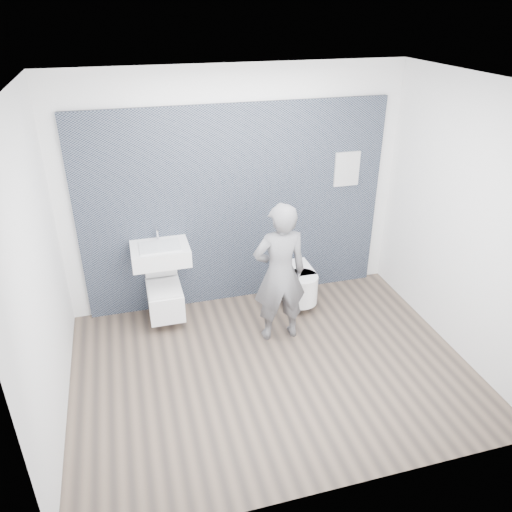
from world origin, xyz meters
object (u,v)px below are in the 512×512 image
object	(u,v)px
washbasin	(160,253)
toilet_square	(165,298)
toilet_rounded	(297,283)
visitor	(280,273)

from	to	relation	value
washbasin	toilet_square	size ratio (longest dim) A/B	0.85
washbasin	toilet_square	distance (m)	0.56
toilet_square	toilet_rounded	size ratio (longest dim) A/B	1.10
washbasin	toilet_square	world-z (taller)	washbasin
toilet_square	visitor	xyz separation A→B (m)	(1.18, -0.64, 0.49)
washbasin	visitor	distance (m)	1.36
toilet_square	visitor	bearing A→B (deg)	-28.54
washbasin	visitor	size ratio (longest dim) A/B	0.40
toilet_square	toilet_rounded	bearing A→B (deg)	-2.39
toilet_rounded	toilet_square	bearing A→B (deg)	177.61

